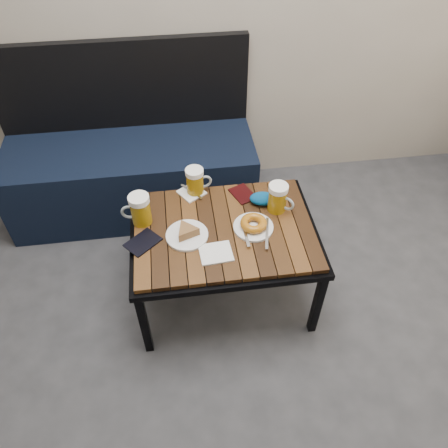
{
  "coord_description": "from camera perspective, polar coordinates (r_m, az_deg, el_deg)",
  "views": [
    {
      "loc": [
        0.02,
        -0.31,
        1.88
      ],
      "look_at": [
        0.2,
        1.03,
        0.5
      ],
      "focal_mm": 35.0,
      "sensor_mm": 36.0,
      "label": 1
    }
  ],
  "objects": [
    {
      "name": "beer_mug_right",
      "position": [
        2.0,
        7.07,
        3.4
      ],
      "size": [
        0.13,
        0.12,
        0.14
      ],
      "rotation": [
        0.0,
        0.0,
        -0.69
      ],
      "color": "#99700C",
      "rests_on": "cafe_table"
    },
    {
      "name": "cafe_table",
      "position": [
        1.98,
        -0.0,
        -1.46
      ],
      "size": [
        0.84,
        0.62,
        0.47
      ],
      "color": "black",
      "rests_on": "ground"
    },
    {
      "name": "bench",
      "position": [
        2.63,
        -11.84,
        6.95
      ],
      "size": [
        1.4,
        0.5,
        0.95
      ],
      "color": "black",
      "rests_on": "ground"
    },
    {
      "name": "napkin_left",
      "position": [
        2.12,
        -4.26,
        4.15
      ],
      "size": [
        0.15,
        0.15,
        0.01
      ],
      "rotation": [
        0.0,
        0.0,
        0.57
      ],
      "color": "white",
      "rests_on": "cafe_table"
    },
    {
      "name": "plate_bagel",
      "position": [
        1.94,
        3.87,
        -0.13
      ],
      "size": [
        0.18,
        0.23,
        0.05
      ],
      "color": "white",
      "rests_on": "cafe_table"
    },
    {
      "name": "knit_pouch",
      "position": [
        2.06,
        5.08,
        3.32
      ],
      "size": [
        0.13,
        0.1,
        0.05
      ],
      "primitive_type": "ellipsoid",
      "rotation": [
        0.0,
        0.0,
        -0.16
      ],
      "color": "navy",
      "rests_on": "cafe_table"
    },
    {
      "name": "plate_pie",
      "position": [
        1.91,
        -4.88,
        -1.18
      ],
      "size": [
        0.19,
        0.19,
        0.05
      ],
      "color": "white",
      "rests_on": "cafe_table"
    },
    {
      "name": "passport_navy",
      "position": [
        1.92,
        -10.55,
        -2.36
      ],
      "size": [
        0.17,
        0.17,
        0.01
      ],
      "primitive_type": "cube",
      "rotation": [
        0.0,
        0.0,
        -0.86
      ],
      "color": "black",
      "rests_on": "cafe_table"
    },
    {
      "name": "passport_burgundy",
      "position": [
        2.11,
        2.46,
        3.94
      ],
      "size": [
        0.13,
        0.15,
        0.01
      ],
      "primitive_type": "cube",
      "rotation": [
        0.0,
        0.0,
        0.4
      ],
      "color": "black",
      "rests_on": "cafe_table"
    },
    {
      "name": "beer_mug_centre",
      "position": [
        2.09,
        -3.75,
        5.61
      ],
      "size": [
        0.13,
        0.09,
        0.14
      ],
      "rotation": [
        0.0,
        0.0,
        0.14
      ],
      "color": "#99700C",
      "rests_on": "cafe_table"
    },
    {
      "name": "beer_mug_left",
      "position": [
        1.96,
        -10.94,
        1.89
      ],
      "size": [
        0.14,
        0.1,
        0.15
      ],
      "rotation": [
        0.0,
        0.0,
        3.06
      ],
      "color": "#99700C",
      "rests_on": "cafe_table"
    },
    {
      "name": "napkin_right",
      "position": [
        1.85,
        -1.07,
        -3.81
      ],
      "size": [
        0.14,
        0.12,
        0.01
      ],
      "rotation": [
        0.0,
        0.0,
        0.07
      ],
      "color": "white",
      "rests_on": "cafe_table"
    }
  ]
}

